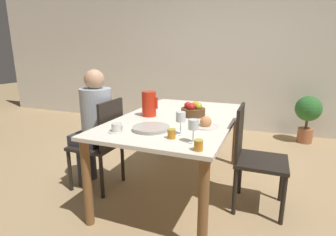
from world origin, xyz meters
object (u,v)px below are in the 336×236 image
teacup_near_person (117,128)px  potted_plant (308,113)px  jam_jar_amber (198,145)px  chair_opposite (253,155)px  person_seated (94,119)px  bread_plate (206,124)px  jam_jar_red (172,133)px  chair_person_side (102,142)px  wine_glass_water (181,118)px  wine_glass_juice (193,126)px  red_pitcher (149,104)px  fruit_bowl (193,110)px  serving_tray (151,128)px

teacup_near_person → potted_plant: (1.62, 2.63, -0.31)m
jam_jar_amber → potted_plant: (0.93, 2.79, -0.32)m
chair_opposite → person_seated: person_seated is taller
person_seated → jam_jar_amber: size_ratio=17.04×
bread_plate → jam_jar_red: (-0.16, -0.37, 0.01)m
chair_person_side → teacup_near_person: bearing=-131.3°
wine_glass_water → wine_glass_juice: (0.14, -0.14, -0.01)m
red_pitcher → bread_plate: bearing=-17.0°
wine_glass_water → potted_plant: bearing=65.6°
red_pitcher → jam_jar_red: bearing=-51.5°
wine_glass_water → wine_glass_juice: 0.19m
wine_glass_water → potted_plant: 2.79m
potted_plant → chair_opposite: bearing=-107.0°
chair_opposite → fruit_bowl: 0.68m
wine_glass_juice → serving_tray: wine_glass_juice is taller
teacup_near_person → bread_plate: (0.60, 0.38, -0.00)m
fruit_bowl → chair_person_side: bearing=-157.4°
serving_tray → potted_plant: size_ratio=0.42×
red_pitcher → fruit_bowl: red_pitcher is taller
chair_opposite → bread_plate: size_ratio=4.12×
person_seated → wine_glass_juice: 1.21m
chair_person_side → teacup_near_person: (0.43, -0.38, 0.29)m
chair_person_side → chair_opposite: 1.42m
chair_opposite → jam_jar_red: chair_opposite is taller
chair_person_side → bread_plate: chair_person_side is taller
chair_person_side → serving_tray: bearing=-109.8°
person_seated → fruit_bowl: 0.97m
chair_opposite → person_seated: size_ratio=0.76×
teacup_near_person → fruit_bowl: size_ratio=0.58×
wine_glass_juice → teacup_near_person: size_ratio=1.20×
chair_person_side → jam_jar_red: 0.99m
chair_person_side → teacup_near_person: size_ratio=6.67×
wine_glass_water → fruit_bowl: 0.61m
red_pitcher → jam_jar_amber: 0.99m
wine_glass_juice → chair_opposite: bearing=57.6°
chair_opposite → red_pitcher: size_ratio=3.78×
serving_tray → potted_plant: bearing=60.8°
bread_plate → fruit_bowl: (-0.20, 0.34, 0.03)m
jam_jar_red → potted_plant: jam_jar_red is taller
person_seated → jam_jar_red: size_ratio=17.04×
serving_tray → chair_person_side: bearing=160.2°
jam_jar_red → wine_glass_juice: bearing=-9.7°
wine_glass_water → bread_plate: size_ratio=0.80×
chair_person_side → fruit_bowl: 0.95m
serving_tray → potted_plant: (1.39, 2.49, -0.30)m
red_pitcher → potted_plant: size_ratio=0.33×
wine_glass_juice → fruit_bowl: (-0.21, 0.74, -0.06)m
teacup_near_person → bread_plate: 0.71m
jam_jar_amber → fruit_bowl: 0.92m
wine_glass_water → chair_person_side: bearing=164.1°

